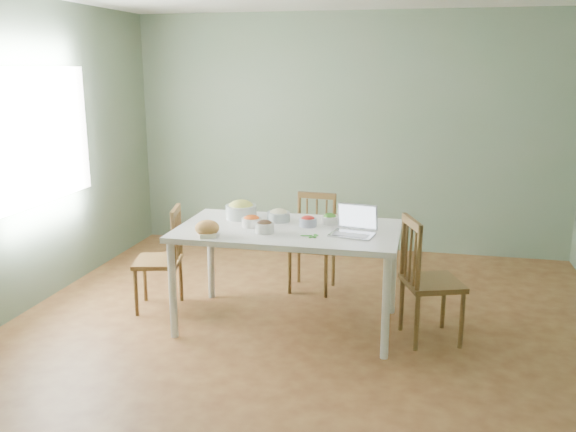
% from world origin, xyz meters
% --- Properties ---
extents(floor, '(5.00, 5.00, 0.00)m').
position_xyz_m(floor, '(0.00, 0.00, 0.00)').
color(floor, '#522C16').
rests_on(floor, ground).
extents(wall_back, '(5.00, 0.00, 2.70)m').
position_xyz_m(wall_back, '(0.00, 2.50, 1.35)').
color(wall_back, '#587053').
rests_on(wall_back, ground).
extents(wall_front, '(5.00, 0.00, 2.70)m').
position_xyz_m(wall_front, '(0.00, -2.50, 1.35)').
color(wall_front, '#587053').
rests_on(wall_front, ground).
extents(wall_left, '(0.00, 5.00, 2.70)m').
position_xyz_m(wall_left, '(-2.50, 0.00, 1.35)').
color(wall_left, '#587053').
rests_on(wall_left, ground).
extents(window_left, '(0.04, 1.60, 1.20)m').
position_xyz_m(window_left, '(-2.48, 0.30, 1.50)').
color(window_left, white).
rests_on(window_left, ground).
extents(dining_table, '(1.78, 1.00, 0.83)m').
position_xyz_m(dining_table, '(-0.18, 0.15, 0.42)').
color(dining_table, white).
rests_on(dining_table, floor).
extents(chair_far, '(0.43, 0.41, 0.92)m').
position_xyz_m(chair_far, '(-0.13, 1.00, 0.46)').
color(chair_far, '#49341B').
rests_on(chair_far, floor).
extents(chair_left, '(0.47, 0.48, 0.92)m').
position_xyz_m(chair_left, '(-1.37, 0.25, 0.46)').
color(chair_left, '#49341B').
rests_on(chair_left, floor).
extents(chair_right, '(0.54, 0.55, 0.99)m').
position_xyz_m(chair_right, '(0.98, 0.13, 0.49)').
color(chair_right, '#49341B').
rests_on(chair_right, floor).
extents(bread_boule, '(0.21, 0.21, 0.12)m').
position_xyz_m(bread_boule, '(-0.73, -0.20, 0.90)').
color(bread_boule, '#AB773C').
rests_on(bread_boule, dining_table).
extents(butter_stick, '(0.12, 0.08, 0.03)m').
position_xyz_m(butter_stick, '(-0.70, -0.28, 0.85)').
color(butter_stick, '#F8F3CD').
rests_on(butter_stick, dining_table).
extents(bowl_squash, '(0.32, 0.32, 0.15)m').
position_xyz_m(bowl_squash, '(-0.64, 0.38, 0.91)').
color(bowl_squash, '#CAC94E').
rests_on(bowl_squash, dining_table).
extents(bowl_carrot, '(0.20, 0.20, 0.09)m').
position_xyz_m(bowl_carrot, '(-0.48, 0.14, 0.88)').
color(bowl_carrot, '#EE5822').
rests_on(bowl_carrot, dining_table).
extents(bowl_onion, '(0.20, 0.20, 0.10)m').
position_xyz_m(bowl_onion, '(-0.30, 0.35, 0.89)').
color(bowl_onion, beige).
rests_on(bowl_onion, dining_table).
extents(bowl_mushroom, '(0.16, 0.16, 0.10)m').
position_xyz_m(bowl_mushroom, '(-0.33, -0.02, 0.88)').
color(bowl_mushroom, black).
rests_on(bowl_mushroom, dining_table).
extents(bowl_redpep, '(0.19, 0.19, 0.09)m').
position_xyz_m(bowl_redpep, '(-0.03, 0.25, 0.88)').
color(bowl_redpep, '#B40F00').
rests_on(bowl_redpep, dining_table).
extents(bowl_broccoli, '(0.16, 0.16, 0.09)m').
position_xyz_m(bowl_broccoli, '(0.13, 0.37, 0.88)').
color(bowl_broccoli, '#1F570D').
rests_on(bowl_broccoli, dining_table).
extents(flatbread, '(0.20, 0.20, 0.02)m').
position_xyz_m(flatbread, '(0.13, 0.55, 0.84)').
color(flatbread, '#E0C278').
rests_on(flatbread, dining_table).
extents(basil_bunch, '(0.17, 0.17, 0.02)m').
position_xyz_m(basil_bunch, '(0.04, -0.05, 0.84)').
color(basil_bunch, '#1D4815').
rests_on(basil_bunch, dining_table).
extents(laptop, '(0.37, 0.33, 0.23)m').
position_xyz_m(laptop, '(0.35, 0.04, 0.95)').
color(laptop, silver).
rests_on(laptop, dining_table).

